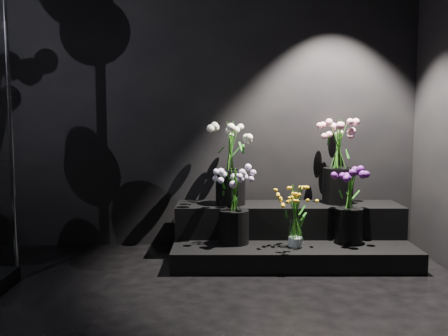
{
  "coord_description": "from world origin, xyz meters",
  "views": [
    {
      "loc": [
        0.2,
        -2.71,
        1.24
      ],
      "look_at": [
        0.2,
        1.2,
        0.83
      ],
      "focal_mm": 40.0,
      "sensor_mm": 36.0,
      "label": 1
    }
  ],
  "objects": [
    {
      "name": "floor",
      "position": [
        0.0,
        0.0,
        0.0
      ],
      "size": [
        4.0,
        4.0,
        0.0
      ],
      "primitive_type": "plane",
      "color": "black",
      "rests_on": "ground"
    },
    {
      "name": "wall_back",
      "position": [
        0.0,
        2.0,
        1.4
      ],
      "size": [
        4.0,
        0.0,
        4.0
      ],
      "primitive_type": "plane",
      "rotation": [
        1.57,
        0.0,
        0.0
      ],
      "color": "black",
      "rests_on": "floor"
    },
    {
      "name": "display_riser",
      "position": [
        0.78,
        1.6,
        0.19
      ],
      "size": [
        2.01,
        0.89,
        0.45
      ],
      "color": "black",
      "rests_on": "floor"
    },
    {
      "name": "bouquet_orange_bells",
      "position": [
        0.79,
        1.3,
        0.43
      ],
      "size": [
        0.27,
        0.27,
        0.51
      ],
      "rotation": [
        0.0,
        0.0,
        -0.02
      ],
      "color": "white",
      "rests_on": "display_riser"
    },
    {
      "name": "bouquet_lilac",
      "position": [
        0.29,
        1.4,
        0.52
      ],
      "size": [
        0.43,
        0.43,
        0.64
      ],
      "rotation": [
        0.0,
        0.0,
        0.37
      ],
      "color": "black",
      "rests_on": "display_riser"
    },
    {
      "name": "bouquet_purple",
      "position": [
        1.26,
        1.42,
        0.54
      ],
      "size": [
        0.43,
        0.43,
        0.64
      ],
      "rotation": [
        0.0,
        0.0,
        0.28
      ],
      "color": "black",
      "rests_on": "display_riser"
    },
    {
      "name": "bouquet_cream_roses",
      "position": [
        0.26,
        1.71,
        0.87
      ],
      "size": [
        0.49,
        0.49,
        0.73
      ],
      "rotation": [
        0.0,
        0.0,
        -0.26
      ],
      "color": "black",
      "rests_on": "display_riser"
    },
    {
      "name": "bouquet_pink_roses",
      "position": [
        1.24,
        1.76,
        0.85
      ],
      "size": [
        0.45,
        0.45,
        0.76
      ],
      "rotation": [
        0.0,
        0.0,
        0.42
      ],
      "color": "black",
      "rests_on": "display_riser"
    }
  ]
}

